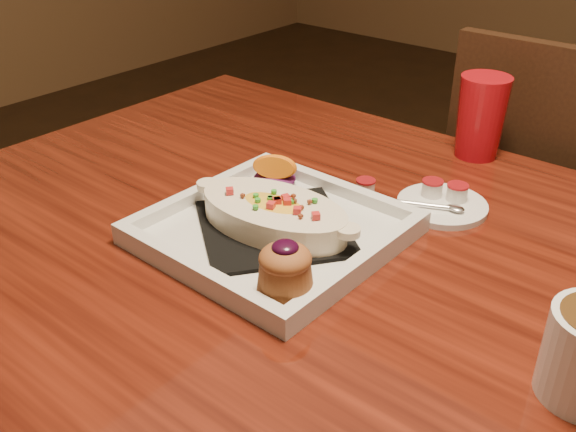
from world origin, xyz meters
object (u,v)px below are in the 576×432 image
Objects in this scene: plate at (275,225)px; chair_far at (551,240)px; table at (397,341)px; red_tumbler at (481,117)px; saucer at (441,202)px.

chair_far is at bearing 75.73° from plate.
plate is at bearing -169.34° from table.
table is at bearing -76.29° from red_tumbler.
chair_far is 6.70× the size of red_tumbler.
chair_far is 0.74m from plate.
saucer is (-0.05, 0.19, 0.11)m from table.
saucer is 0.22m from red_tumbler.
table is 10.81× the size of red_tumbler.
saucer is at bearing 82.96° from chair_far.
table is 1.61× the size of chair_far.
plate is 2.34× the size of saucer.
plate is 2.21× the size of red_tumbler.
saucer is (-0.05, -0.44, 0.25)m from chair_far.
saucer is (0.12, 0.23, -0.02)m from plate.
saucer reaches higher than table.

